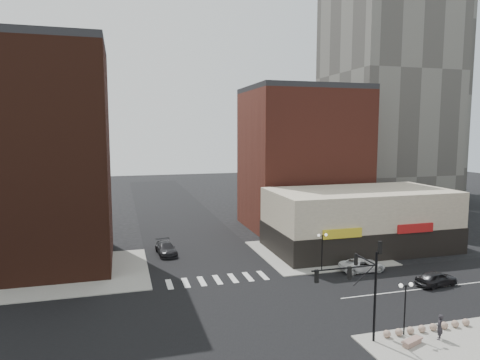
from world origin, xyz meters
name	(u,v)px	position (x,y,z in m)	size (l,w,h in m)	color
ground	(239,311)	(0.00, 0.00, 0.00)	(240.00, 240.00, 0.00)	black
road_ew	(239,311)	(0.00, 0.00, 0.01)	(200.00, 14.00, 0.02)	black
road_ns	(239,311)	(0.00, 0.00, 0.01)	(14.00, 200.00, 0.02)	black
sidewalk_nw	(79,273)	(-14.50, 14.50, 0.06)	(15.00, 15.00, 0.12)	gray
sidewalk_ne	(316,253)	(14.50, 14.50, 0.06)	(15.00, 15.00, 0.12)	gray
building_nw	(36,160)	(-19.00, 18.50, 12.50)	(16.00, 15.00, 25.00)	#3C1C13
building_ne_midrise	(302,160)	(19.00, 29.50, 11.00)	(18.00, 15.00, 22.00)	maroon
tower_far	(416,25)	(60.00, 56.00, 41.00)	(18.00, 18.00, 82.00)	#47443F
building_ne_row	(359,224)	(21.00, 15.00, 3.30)	(24.20, 12.20, 8.00)	beige
traffic_signal	(361,278)	(7.24, -7.83, 4.96)	(5.59, 3.09, 7.77)	black
street_lamp_se_a	(406,295)	(11.00, -8.00, 3.29)	(1.22, 0.32, 4.16)	black
street_lamp_ne	(322,242)	(12.00, 8.00, 3.29)	(1.22, 0.32, 4.16)	black
bollard_row	(428,328)	(13.18, -8.00, 0.41)	(7.92, 0.57, 0.57)	#A1826F
white_suv	(362,265)	(16.29, 6.50, 0.72)	(2.39, 5.19, 1.44)	white
dark_sedan_east	(436,278)	(21.12, 0.44, 0.77)	(1.82, 4.52, 1.54)	black
dark_sedan_north	(166,248)	(-4.38, 19.21, 0.79)	(2.20, 5.42, 1.57)	black
pedestrian	(440,327)	(13.14, -9.30, 1.09)	(0.71, 0.47, 1.95)	#242227
stone_bench	(412,342)	(10.59, -9.51, 0.36)	(2.00, 1.19, 0.45)	gray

